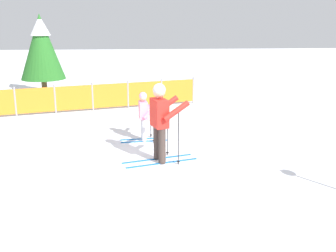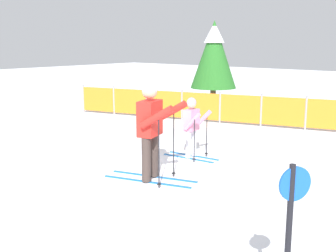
{
  "view_description": "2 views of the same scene",
  "coord_description": "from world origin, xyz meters",
  "px_view_note": "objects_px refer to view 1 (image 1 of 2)",
  "views": [
    {
      "loc": [
        -0.23,
        -8.55,
        3.13
      ],
      "look_at": [
        0.41,
        0.64,
        0.66
      ],
      "focal_mm": 45.0,
      "sensor_mm": 36.0,
      "label": 1
    },
    {
      "loc": [
        4.95,
        -5.0,
        2.35
      ],
      "look_at": [
        -0.09,
        0.93,
        0.79
      ],
      "focal_mm": 45.0,
      "sensor_mm": 36.0,
      "label": 2
    }
  ],
  "objects_px": {
    "skier_adult": "(161,115)",
    "safety_fence": "(74,98)",
    "skier_child": "(144,112)",
    "conifer_far": "(41,46)"
  },
  "relations": [
    {
      "from": "skier_adult",
      "to": "safety_fence",
      "type": "relative_size",
      "value": 0.21
    },
    {
      "from": "skier_child",
      "to": "conifer_far",
      "type": "distance_m",
      "value": 7.49
    },
    {
      "from": "skier_adult",
      "to": "skier_child",
      "type": "height_order",
      "value": "skier_adult"
    },
    {
      "from": "safety_fence",
      "to": "conifer_far",
      "type": "relative_size",
      "value": 2.61
    },
    {
      "from": "skier_adult",
      "to": "safety_fence",
      "type": "height_order",
      "value": "skier_adult"
    },
    {
      "from": "skier_adult",
      "to": "conifer_far",
      "type": "xyz_separation_m",
      "value": [
        -4.14,
        7.92,
        0.91
      ]
    },
    {
      "from": "safety_fence",
      "to": "skier_adult",
      "type": "bearing_deg",
      "value": -62.65
    },
    {
      "from": "skier_child",
      "to": "safety_fence",
      "type": "height_order",
      "value": "skier_child"
    },
    {
      "from": "skier_child",
      "to": "conifer_far",
      "type": "bearing_deg",
      "value": 114.79
    },
    {
      "from": "conifer_far",
      "to": "skier_adult",
      "type": "bearing_deg",
      "value": -62.4
    }
  ]
}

